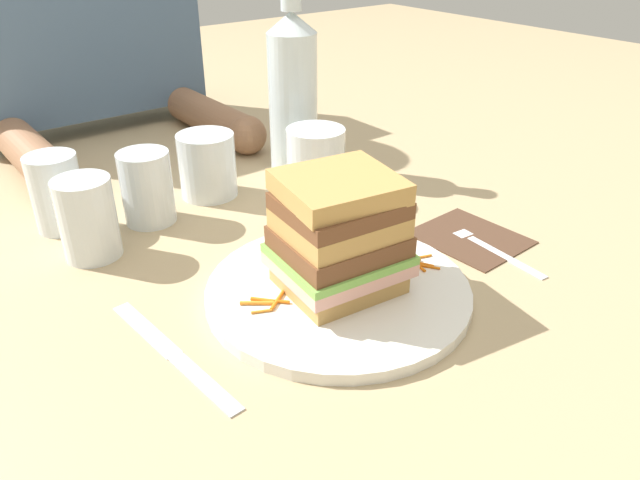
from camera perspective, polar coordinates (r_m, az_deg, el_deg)
name	(u,v)px	position (r m, az deg, el deg)	size (l,w,h in m)	color
ground_plane	(347,286)	(0.64, 2.52, -4.33)	(3.00, 3.00, 0.00)	tan
main_plate	(338,291)	(0.62, 1.70, -4.79)	(0.27, 0.27, 0.01)	white
sandwich	(339,235)	(0.59, 1.78, 0.45)	(0.13, 0.12, 0.12)	tan
carrot_shred_0	(277,300)	(0.60, -4.01, -5.65)	(0.00, 0.00, 0.03)	orange
carrot_shred_1	(257,303)	(0.59, -5.94, -5.90)	(0.00, 0.00, 0.03)	orange
carrot_shred_2	(273,301)	(0.59, -4.41, -5.73)	(0.00, 0.00, 0.03)	orange
carrot_shred_3	(260,310)	(0.58, -5.64, -6.57)	(0.00, 0.00, 0.02)	orange
carrot_shred_4	(262,300)	(0.60, -5.45, -5.63)	(0.00, 0.00, 0.02)	orange
carrot_shred_5	(422,264)	(0.66, 9.54, -2.22)	(0.00, 0.00, 0.03)	orange
carrot_shred_6	(399,258)	(0.67, 7.44, -1.71)	(0.00, 0.00, 0.02)	orange
carrot_shred_7	(413,268)	(0.65, 8.69, -2.63)	(0.00, 0.00, 0.03)	orange
carrot_shred_8	(419,266)	(0.66, 9.25, -2.42)	(0.00, 0.00, 0.02)	orange
carrot_shred_9	(404,261)	(0.66, 7.87, -1.95)	(0.00, 0.00, 0.03)	orange
carrot_shred_10	(418,258)	(0.67, 9.15, -1.65)	(0.00, 0.00, 0.03)	orange
carrot_shred_11	(386,261)	(0.66, 6.23, -2.00)	(0.00, 0.00, 0.02)	orange
carrot_shred_12	(397,265)	(0.65, 7.27, -2.38)	(0.00, 0.00, 0.02)	orange
carrot_shred_13	(407,256)	(0.67, 8.20, -1.48)	(0.00, 0.00, 0.03)	orange
carrot_shred_14	(426,266)	(0.66, 9.91, -2.43)	(0.00, 0.00, 0.03)	orange
napkin_dark	(470,237)	(0.75, 13.89, 0.26)	(0.11, 0.12, 0.00)	#4C3323
fork	(484,242)	(0.74, 15.16, -0.22)	(0.03, 0.17, 0.00)	silver
knife	(176,356)	(0.56, -13.39, -10.53)	(0.03, 0.20, 0.00)	silver
juice_glass	(316,169)	(0.82, -0.40, 6.72)	(0.08, 0.08, 0.10)	white
water_bottle	(293,92)	(0.89, -2.56, 13.67)	(0.07, 0.07, 0.27)	silver
empty_tumbler_0	(147,188)	(0.78, -15.93, 4.76)	(0.06, 0.06, 0.09)	silver
empty_tumbler_1	(209,165)	(0.84, -10.37, 6.97)	(0.08, 0.08, 0.09)	silver
empty_tumbler_2	(57,193)	(0.80, -23.47, 4.11)	(0.06, 0.06, 0.09)	silver
empty_tumbler_3	(88,218)	(0.72, -20.97, 1.91)	(0.06, 0.06, 0.09)	silver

